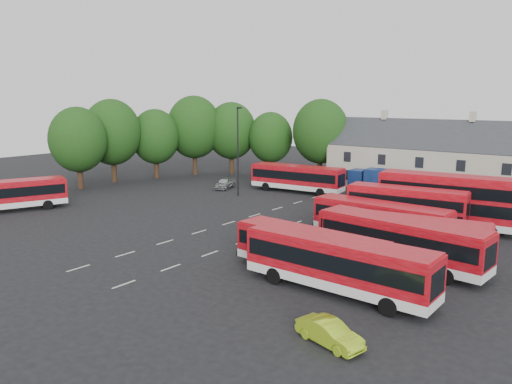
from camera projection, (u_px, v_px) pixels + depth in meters
ground at (214, 227)px, 45.49m from camera, size 140.00×140.00×0.00m
lane_markings at (249, 227)px, 45.55m from camera, size 5.15×33.80×0.01m
treeline at (198, 133)px, 71.76m from camera, size 29.92×32.59×12.01m
terrace_houses at (469, 164)px, 59.74m from camera, size 35.70×7.13×10.06m
bus_row_a at (338, 261)px, 29.88m from camera, size 11.98×2.97×3.38m
bus_row_b at (310, 249)px, 32.91m from camera, size 10.96×3.12×3.06m
bus_row_c at (400, 238)px, 34.59m from camera, size 12.17×3.81×3.39m
bus_row_d at (405, 235)px, 35.73m from camera, size 11.81×4.39×3.26m
bus_row_e at (380, 218)px, 40.83m from camera, size 11.43×3.07×3.20m
bus_dd_south at (406, 208)px, 42.92m from camera, size 10.13×3.40×4.08m
bus_dd_north at (448, 198)px, 44.56m from camera, size 12.18×3.96×4.91m
bus_west at (7, 193)px, 51.54m from camera, size 6.52×11.54×3.21m
bus_north at (297, 176)px, 62.11m from camera, size 12.02×3.87×3.34m
box_truck at (380, 180)px, 60.53m from camera, size 7.25×2.57×3.13m
silver_car at (225, 183)px, 64.87m from camera, size 2.86×4.45×1.41m
lime_car at (329, 333)px, 23.82m from camera, size 3.77×2.07×1.18m
lamppost at (238, 149)px, 59.34m from camera, size 0.74×0.38×10.58m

